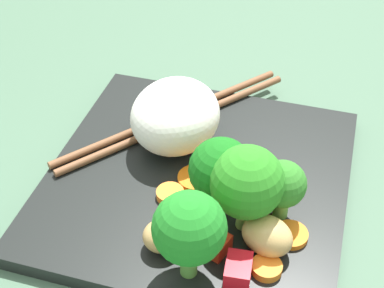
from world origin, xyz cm
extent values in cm
cube|color=#44664D|center=(0.00, 0.00, -1.00)|extent=(110.00, 110.00, 2.00)
cube|color=black|center=(0.00, 0.00, 0.67)|extent=(26.00, 26.00, 1.35)
ellipsoid|color=white|center=(3.82, 2.89, 4.37)|extent=(9.80, 9.10, 6.04)
cylinder|color=#74BC57|center=(-3.35, -2.43, 2.61)|extent=(1.95, 1.99, 2.56)
sphere|color=#176B19|center=(-3.16, -2.58, 5.54)|extent=(5.01, 5.01, 5.01)
cylinder|color=#84C150|center=(-4.78, -4.90, 2.82)|extent=(2.21, 1.97, 3.13)
sphere|color=#2E8C23|center=(-4.54, -4.76, 6.08)|extent=(5.54, 5.54, 5.54)
cylinder|color=#71C14E|center=(-2.74, -7.37, 2.45)|extent=(1.39, 1.39, 2.19)
sphere|color=#317F28|center=(-2.91, -7.26, 4.89)|extent=(3.68, 3.68, 3.68)
cylinder|color=#58983D|center=(-9.80, -1.73, 2.75)|extent=(1.77, 1.76, 2.81)
sphere|color=#208324|center=(-9.84, -1.79, 6.18)|extent=(5.12, 5.12, 5.12)
cylinder|color=orange|center=(0.95, -3.43, 1.59)|extent=(3.20, 3.20, 0.48)
cylinder|color=orange|center=(-2.91, 1.57, 1.65)|extent=(3.15, 3.15, 0.61)
cylinder|color=orange|center=(-4.82, -8.43, 1.59)|extent=(3.50, 3.50, 0.49)
cylinder|color=orange|center=(-0.54, -0.23, 1.56)|extent=(3.33, 3.33, 0.42)
cylinder|color=orange|center=(-5.98, 0.18, 1.56)|extent=(3.32, 3.32, 0.41)
cylinder|color=orange|center=(-8.36, -7.12, 1.69)|extent=(2.30, 2.30, 0.68)
cube|color=red|center=(-9.38, -5.22, 2.12)|extent=(2.59, 1.96, 1.54)
cube|color=red|center=(-7.36, -2.97, 2.07)|extent=(2.61, 2.81, 1.43)
cube|color=red|center=(-1.29, -5.52, 2.15)|extent=(3.48, 3.52, 1.61)
ellipsoid|color=tan|center=(-6.36, -6.77, 2.81)|extent=(4.27, 4.77, 2.91)
ellipsoid|color=tan|center=(-7.97, 0.67, 2.52)|extent=(3.77, 3.92, 2.34)
cylinder|color=brown|center=(7.06, 4.24, 1.70)|extent=(19.06, 17.11, 0.69)
cylinder|color=brown|center=(6.29, 3.38, 1.70)|extent=(19.06, 17.11, 0.69)
camera|label=1|loc=(-34.12, -7.96, 35.23)|focal=53.62mm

